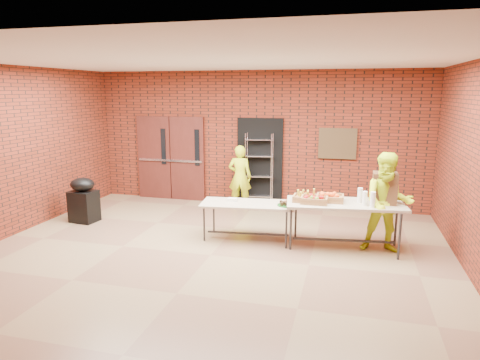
# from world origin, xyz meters

# --- Properties ---
(room) EXTENTS (8.08, 7.08, 3.28)m
(room) POSITION_xyz_m (0.00, 0.00, 1.60)
(room) COLOR #815E45
(room) RESTS_ON ground
(double_doors) EXTENTS (1.78, 0.12, 2.10)m
(double_doors) POSITION_xyz_m (-2.20, 3.44, 1.05)
(double_doors) COLOR #481A14
(double_doors) RESTS_ON room
(dark_doorway) EXTENTS (1.10, 0.06, 2.10)m
(dark_doorway) POSITION_xyz_m (0.10, 3.46, 1.05)
(dark_doorway) COLOR black
(dark_doorway) RESTS_ON room
(bronze_plaque) EXTENTS (0.85, 0.04, 0.70)m
(bronze_plaque) POSITION_xyz_m (1.90, 3.45, 1.55)
(bronze_plaque) COLOR #42311A
(bronze_plaque) RESTS_ON room
(wire_rack) EXTENTS (0.67, 0.32, 1.75)m
(wire_rack) POSITION_xyz_m (0.11, 3.32, 0.87)
(wire_rack) COLOR silver
(wire_rack) RESTS_ON room
(table_left) EXTENTS (1.78, 0.90, 0.70)m
(table_left) POSITION_xyz_m (0.42, 0.93, 0.64)
(table_left) COLOR tan
(table_left) RESTS_ON room
(table_right) EXTENTS (2.10, 1.09, 0.82)m
(table_right) POSITION_xyz_m (2.16, 0.94, 0.76)
(table_right) COLOR tan
(table_right) RESTS_ON room
(basket_bananas) EXTENTS (0.43, 0.33, 0.13)m
(basket_bananas) POSITION_xyz_m (1.48, 0.86, 0.88)
(basket_bananas) COLOR #A97744
(basket_bananas) RESTS_ON table_right
(basket_oranges) EXTENTS (0.47, 0.36, 0.14)m
(basket_oranges) POSITION_xyz_m (1.89, 0.97, 0.89)
(basket_oranges) COLOR #A97744
(basket_oranges) RESTS_ON table_right
(basket_apples) EXTENTS (0.45, 0.35, 0.14)m
(basket_apples) POSITION_xyz_m (1.64, 0.77, 0.89)
(basket_apples) COLOR #A97744
(basket_apples) RESTS_ON table_right
(muffin_tray) EXTENTS (0.36, 0.36, 0.09)m
(muffin_tray) POSITION_xyz_m (1.15, 0.93, 0.74)
(muffin_tray) COLOR #144E16
(muffin_tray) RESTS_ON table_left
(napkin_box) EXTENTS (0.17, 0.12, 0.06)m
(napkin_box) POSITION_xyz_m (0.11, 0.98, 0.73)
(napkin_box) COLOR white
(napkin_box) RESTS_ON table_left
(coffee_dispenser) EXTENTS (0.40, 0.36, 0.53)m
(coffee_dispenser) POSITION_xyz_m (2.80, 1.08, 1.09)
(coffee_dispenser) COLOR brown
(coffee_dispenser) RESTS_ON table_right
(cup_stack_front) EXTENTS (0.08, 0.08, 0.24)m
(cup_stack_front) POSITION_xyz_m (2.47, 0.83, 0.95)
(cup_stack_front) COLOR white
(cup_stack_front) RESTS_ON table_right
(cup_stack_mid) EXTENTS (0.09, 0.09, 0.26)m
(cup_stack_mid) POSITION_xyz_m (2.60, 0.73, 0.96)
(cup_stack_mid) COLOR white
(cup_stack_mid) RESTS_ON table_right
(cup_stack_back) EXTENTS (0.09, 0.09, 0.26)m
(cup_stack_back) POSITION_xyz_m (2.40, 1.00, 0.95)
(cup_stack_back) COLOR white
(cup_stack_back) RESTS_ON table_right
(covered_grill) EXTENTS (0.56, 0.49, 0.95)m
(covered_grill) POSITION_xyz_m (-3.20, 1.14, 0.47)
(covered_grill) COLOR black
(covered_grill) RESTS_ON room
(volunteer_woman) EXTENTS (0.57, 0.39, 1.49)m
(volunteer_woman) POSITION_xyz_m (-0.29, 3.05, 0.75)
(volunteer_woman) COLOR #D4F21A
(volunteer_woman) RESTS_ON room
(volunteer_man) EXTENTS (0.86, 0.68, 1.72)m
(volunteer_man) POSITION_xyz_m (2.85, 0.93, 0.86)
(volunteer_man) COLOR #D4F21A
(volunteer_man) RESTS_ON room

